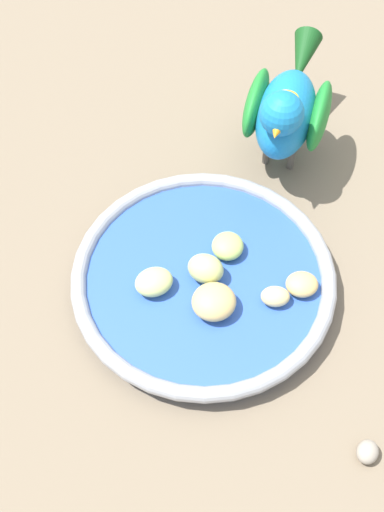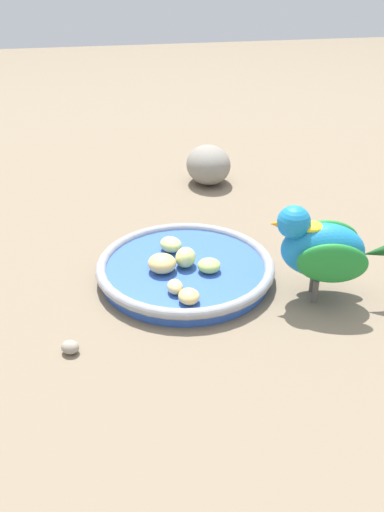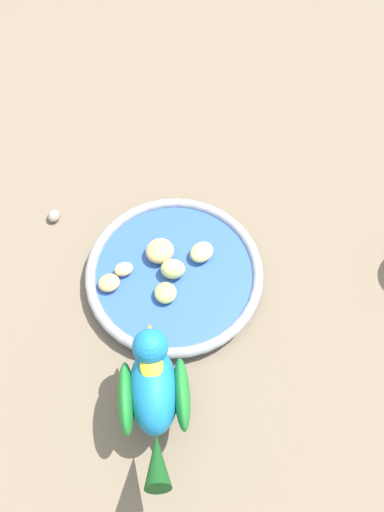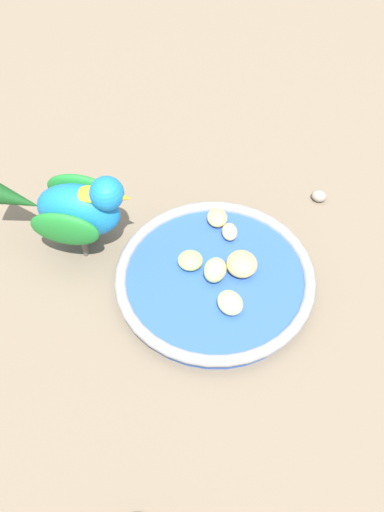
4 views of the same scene
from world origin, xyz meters
The scene contains 10 objects.
ground_plane centered at (0.00, 0.00, 0.00)m, with size 4.00×4.00×0.00m, color #756651.
feeding_bowl centered at (0.01, 0.00, 0.01)m, with size 0.23×0.23×0.03m.
apple_piece_0 centered at (-0.01, -0.03, 0.03)m, with size 0.03×0.03×0.02m, color #B2CC66.
apple_piece_1 centered at (0.00, 0.03, 0.03)m, with size 0.04×0.04×0.02m, color tan.
apple_piece_2 centered at (-0.05, 0.02, 0.03)m, with size 0.02×0.02×0.02m, color #E5C67F.
apple_piece_3 centered at (0.05, 0.01, 0.03)m, with size 0.03×0.03×0.02m, color #C6D17A.
apple_piece_4 centered at (0.01, 0.00, 0.03)m, with size 0.03×0.03×0.02m, color #C6D17A.
apple_piece_5 centered at (-0.07, 0.01, 0.03)m, with size 0.03×0.02×0.02m, color tan.
parrot centered at (-0.07, -0.15, 0.07)m, with size 0.10×0.17×0.12m.
pebble_0 centered at (-0.11, 0.15, 0.01)m, with size 0.02×0.02×0.01m, color gray.
Camera 4 is at (0.47, -0.07, 0.66)m, focal length 49.15 mm.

